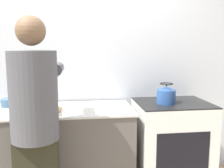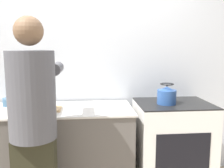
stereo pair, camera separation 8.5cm
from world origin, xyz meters
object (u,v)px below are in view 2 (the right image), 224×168
object	(u,v)px
knife	(36,107)
oven	(172,145)
person	(34,121)
bowl_prep	(11,102)
cutting_board	(40,109)
kettle	(167,95)

from	to	relation	value
knife	oven	bearing A→B (deg)	10.32
knife	person	bearing A→B (deg)	-70.01
person	bowl_prep	distance (m)	0.80
bowl_prep	cutting_board	bearing A→B (deg)	-32.90
cutting_board	knife	size ratio (longest dim) A/B	1.75
oven	person	xyz separation A→B (m)	(-1.29, -0.53, 0.46)
knife	kettle	world-z (taller)	kettle
kettle	bowl_prep	xyz separation A→B (m)	(-1.57, 0.22, -0.08)
oven	person	distance (m)	1.47
knife	bowl_prep	size ratio (longest dim) A/B	1.41
cutting_board	kettle	bearing A→B (deg)	-0.35
person	kettle	size ratio (longest dim) A/B	8.23
knife	cutting_board	bearing A→B (deg)	-17.88
kettle	oven	bearing A→B (deg)	25.08
cutting_board	oven	bearing A→B (deg)	1.49
oven	cutting_board	bearing A→B (deg)	-178.51
oven	bowl_prep	size ratio (longest dim) A/B	5.74
bowl_prep	person	bearing A→B (deg)	-62.15
person	cutting_board	xyz separation A→B (m)	(-0.04, 0.49, -0.03)
oven	cutting_board	world-z (taller)	oven
oven	cutting_board	xyz separation A→B (m)	(-1.33, -0.03, 0.43)
person	knife	xyz separation A→B (m)	(-0.09, 0.52, -0.02)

